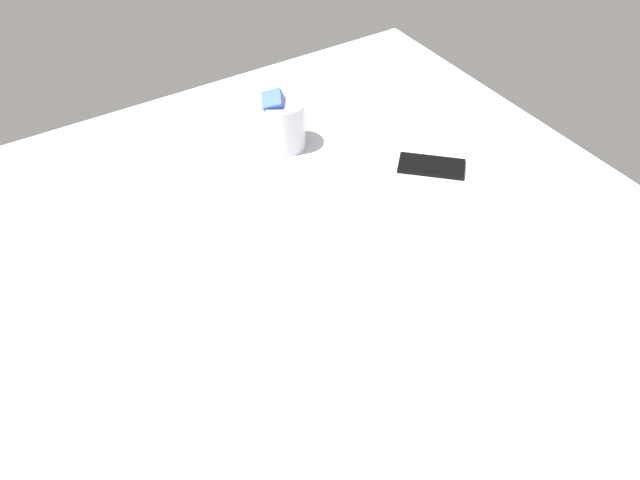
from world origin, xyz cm
name	(u,v)px	position (x,y,z in cm)	size (l,w,h in cm)	color
bed_mattress	(220,348)	(0.00, 0.00, 9.00)	(180.00, 140.00, 18.00)	#B7BCC6
snack_cup	(284,123)	(-34.74, -36.56, 23.87)	(9.70, 9.00, 14.36)	silver
cell_phone	(431,166)	(-57.24, -13.03, 18.40)	(6.80, 14.00, 0.80)	black
pillow	(634,375)	(-44.59, 48.00, 24.50)	(52.00, 36.00, 13.00)	white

